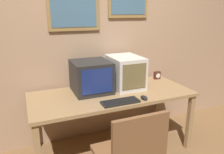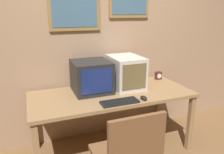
% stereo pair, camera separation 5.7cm
% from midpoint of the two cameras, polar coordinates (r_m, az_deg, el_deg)
% --- Properties ---
extents(wall_back, '(8.00, 0.08, 2.60)m').
position_cam_midpoint_polar(wall_back, '(2.75, -4.38, 10.45)').
color(wall_back, tan).
rests_on(wall_back, ground_plane).
extents(desk, '(1.81, 0.77, 0.73)m').
position_cam_midpoint_polar(desk, '(2.49, -0.66, -5.70)').
color(desk, '#99754C').
rests_on(desk, ground_plane).
extents(monitor_left, '(0.41, 0.44, 0.35)m').
position_cam_midpoint_polar(monitor_left, '(2.47, -6.13, 0.10)').
color(monitor_left, black).
rests_on(monitor_left, desk).
extents(monitor_right, '(0.35, 0.47, 0.37)m').
position_cam_midpoint_polar(monitor_right, '(2.61, 2.83, 1.33)').
color(monitor_right, beige).
rests_on(monitor_right, desk).
extents(keyboard_main, '(0.39, 0.15, 0.03)m').
position_cam_midpoint_polar(keyboard_main, '(2.20, 1.46, -6.48)').
color(keyboard_main, black).
rests_on(keyboard_main, desk).
extents(mouse_near_keyboard, '(0.06, 0.10, 0.04)m').
position_cam_midpoint_polar(mouse_near_keyboard, '(2.31, 7.67, -5.35)').
color(mouse_near_keyboard, black).
rests_on(mouse_near_keyboard, desk).
extents(desk_clock, '(0.08, 0.05, 0.11)m').
position_cam_midpoint_polar(desk_clock, '(3.01, 11.18, 0.45)').
color(desk_clock, '#4C231E').
rests_on(desk_clock, desk).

